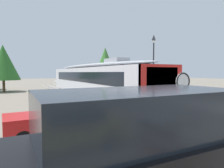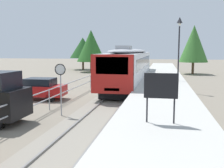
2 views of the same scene
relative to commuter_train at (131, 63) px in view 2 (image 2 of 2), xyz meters
name	(u,v)px [view 2 (image 2 of 2)]	position (x,y,z in m)	size (l,w,h in m)	color
ground_plane	(97,87)	(-3.00, -2.68, -2.15)	(160.00, 160.00, 0.00)	slate
track_rails	(127,87)	(0.00, -2.68, -2.12)	(3.20, 60.00, 0.14)	gray
commuter_train	(131,63)	(0.00, 0.00, 0.00)	(2.82, 20.96, 3.74)	silver
station_platform	(163,84)	(3.25, -2.68, -1.70)	(3.90, 60.00, 0.90)	#B7B5AD
platform_lamp_mid_platform	(179,37)	(4.51, -3.95, 2.47)	(0.34, 0.34, 5.35)	#232328
platform_notice_board	(161,88)	(3.16, -17.42, 0.04)	(1.20, 0.08, 1.80)	#232328
speed_limit_sign	(60,76)	(-2.11, -13.79, -0.03)	(0.61, 0.10, 2.81)	#9EA0A5
carpark_fence	(49,95)	(-3.30, -12.68, -1.24)	(0.06, 36.06, 1.25)	#9EA0A5
parked_hatchback_red	(38,88)	(-5.54, -9.69, -1.36)	(4.07, 1.93, 1.53)	red
tree_behind_carpark	(83,48)	(-11.07, 18.95, 1.79)	(4.72, 4.72, 5.79)	brown
tree_behind_station_far	(91,46)	(-8.16, 14.04, 2.06)	(4.61, 4.61, 6.75)	brown
tree_distant_left	(194,44)	(7.62, 13.24, 2.30)	(4.19, 4.19, 7.14)	brown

